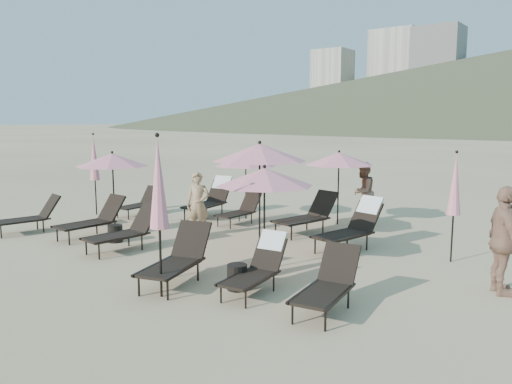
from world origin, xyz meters
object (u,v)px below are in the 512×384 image
Objects in this scene: lounger_3 at (177,258)px; side_table_1 at (237,277)px; umbrella_open_0 at (112,160)px; lounger_10 at (353,225)px; beachgoer_b at (363,192)px; umbrella_closed_2 at (94,158)px; beachgoer_a at (198,204)px; lounger_9 at (308,215)px; umbrella_closed_1 at (455,185)px; umbrella_open_3 at (246,161)px; lounger_5 at (328,284)px; beachgoer_c at (504,241)px; umbrella_open_2 at (264,177)px; lounger_1 at (93,219)px; lounger_8 at (240,210)px; umbrella_open_4 at (339,159)px; umbrella_open_1 at (260,153)px; lounger_6 at (140,203)px; umbrella_closed_0 at (158,184)px; lounger_7 at (211,198)px; side_table_0 at (115,233)px; lounger_4 at (258,266)px; lounger_0 at (30,216)px; lounger_2 at (125,230)px.

side_table_1 is at bearing 2.96° from lounger_3.
side_table_1 is at bearing -18.73° from umbrella_open_0.
beachgoer_b reaches higher than lounger_10.
umbrella_closed_2 is 1.55× the size of beachgoer_a.
umbrella_closed_1 reaches higher than lounger_9.
lounger_9 is 2.87m from umbrella_open_3.
umbrella_open_3 is (-5.52, 5.07, 1.33)m from lounger_5.
beachgoer_c is at bearing 47.93° from beachgoer_b.
umbrella_open_2 is (-0.71, -2.50, 1.29)m from lounger_10.
lounger_1 is 1.19× the size of lounger_8.
umbrella_open_4 reaches higher than lounger_5.
umbrella_open_1 reaches higher than umbrella_open_2.
umbrella_open_2 reaches higher than lounger_1.
lounger_1 reaches higher than lounger_3.
lounger_6 is 0.73× the size of umbrella_open_0.
umbrella_closed_2 is at bearing 151.41° from umbrella_closed_0.
lounger_9 is at bearing -12.70° from lounger_7.
beachgoer_b reaches higher than lounger_6.
lounger_3 is 1.22× the size of lounger_6.
side_table_0 is (-6.29, 0.87, -0.22)m from lounger_5.
lounger_9 is 1.83m from lounger_10.
umbrella_closed_0 reaches higher than lounger_4.
lounger_5 is at bearing -62.09° from beachgoer_a.
lounger_5 is at bearing 12.04° from lounger_0.
umbrella_open_4 is at bearing 71.59° from lounger_2.
lounger_6 is (0.46, 3.34, -0.04)m from lounger_0.
umbrella_open_4 reaches higher than umbrella_open_3.
lounger_1 is at bearing -176.14° from umbrella_open_2.
lounger_5 is 1.75m from side_table_1.
umbrella_open_1 is 4.18m from beachgoer_b.
lounger_0 is at bearing -126.31° from umbrella_open_0.
umbrella_open_3 is (2.19, 3.12, -0.11)m from umbrella_open_0.
umbrella_open_0 is (-1.04, -2.84, 1.30)m from lounger_7.
lounger_1 is 5.48m from lounger_9.
lounger_9 is 4.66× the size of side_table_0.
lounger_9 is 2.45m from beachgoer_b.
side_table_1 reaches higher than side_table_0.
umbrella_closed_0 is 1.48× the size of beachgoer_c.
lounger_9 is at bearing 5.78° from lounger_6.
lounger_6 is 7.70m from side_table_1.
lounger_10 is at bearing 44.25° from lounger_2.
side_table_1 is at bearing -6.40° from lounger_1.
lounger_7 is 4.00m from umbrella_open_1.
beachgoer_b is at bearing 57.97° from side_table_0.
lounger_3 is at bearing -61.88° from lounger_8.
lounger_3 is 0.89× the size of umbrella_open_0.
lounger_4 is at bearing -77.91° from lounger_10.
lounger_2 is at bearing 151.17° from umbrella_closed_0.
lounger_10 is at bearing -172.97° from umbrella_closed_1.
lounger_6 is 1.97m from umbrella_closed_2.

